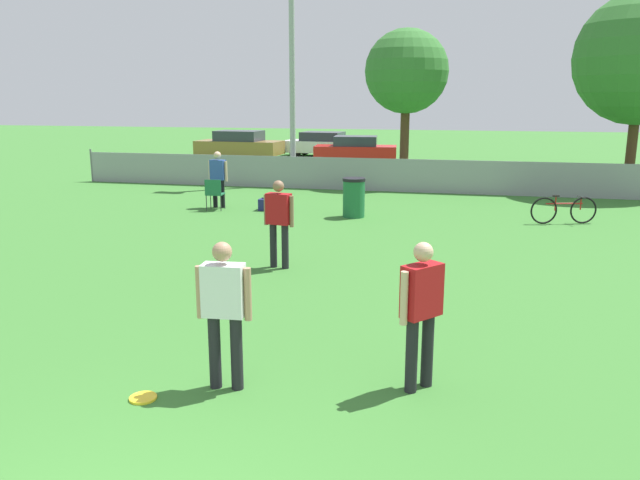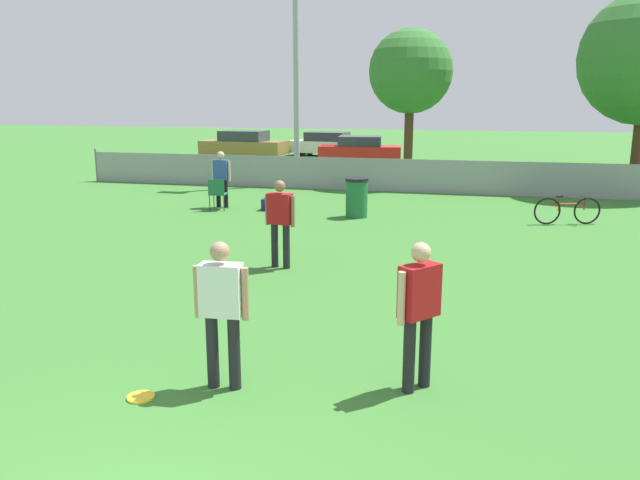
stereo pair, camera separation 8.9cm
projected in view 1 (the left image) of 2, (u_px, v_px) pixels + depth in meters
fence_backline at (400, 175)px, 20.75m from camera, size 23.19×0.07×1.21m
light_pole at (292, 39)px, 21.45m from camera, size 0.90×0.36×8.61m
tree_near_pole at (406, 72)px, 21.86m from camera, size 2.94×2.94×5.45m
player_receiver_white at (224, 305)px, 6.55m from camera, size 0.60×0.26×1.62m
player_defender_red at (279, 218)px, 11.33m from camera, size 0.59×0.29×1.62m
player_thrower_red at (421, 305)px, 6.54m from camera, size 0.45×0.48×1.62m
spectator_in_blue at (218, 175)px, 17.68m from camera, size 0.58×0.24×1.60m
frisbee_disc at (143, 398)px, 6.50m from camera, size 0.29×0.29×0.03m
folding_chair_sideline at (214, 192)px, 17.34m from camera, size 0.51×0.51×0.87m
bicycle_sideline at (564, 210)px, 15.49m from camera, size 1.62×0.59×0.72m
trash_bin at (354, 197)px, 16.35m from camera, size 0.60×0.60×1.03m
gear_bag_sideline at (272, 205)px, 17.39m from camera, size 0.72×0.39×0.35m
parked_car_tan at (239, 145)px, 32.73m from camera, size 4.54×2.05×1.40m
parked_car_white at (323, 144)px, 33.34m from camera, size 4.24×2.10×1.30m
parked_car_red at (356, 150)px, 30.16m from camera, size 4.08×2.08×1.28m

